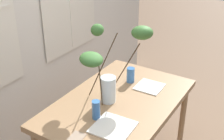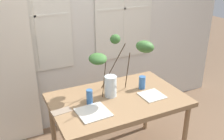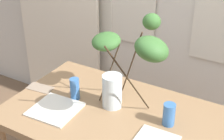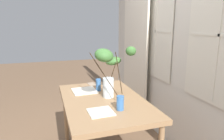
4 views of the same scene
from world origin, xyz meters
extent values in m
cube|color=beige|center=(0.00, 0.98, 1.43)|extent=(4.22, 0.12, 2.85)
cube|color=silver|center=(-0.56, 0.91, 1.46)|extent=(0.74, 0.01, 1.22)
cube|color=silver|center=(-0.56, 0.91, 1.46)|extent=(0.81, 0.01, 1.29)
cube|color=silver|center=(-0.56, 0.90, 1.46)|extent=(0.02, 0.01, 1.22)
cube|color=silver|center=(-0.56, 0.90, 1.46)|extent=(0.74, 0.01, 0.02)
cube|color=silver|center=(0.56, 0.91, 1.46)|extent=(0.74, 0.01, 1.22)
cube|color=silver|center=(0.56, 0.91, 1.46)|extent=(0.81, 0.01, 1.29)
cube|color=silver|center=(0.56, 0.90, 1.46)|extent=(0.02, 0.01, 1.22)
cube|color=silver|center=(0.56, 0.90, 1.46)|extent=(0.74, 0.01, 0.02)
cube|color=#93704C|center=(0.00, 0.00, 0.75)|extent=(1.30, 0.84, 0.05)
cylinder|color=#93704C|center=(0.59, -0.36, 0.36)|extent=(0.05, 0.05, 0.73)
cylinder|color=#93704C|center=(-0.59, 0.36, 0.36)|extent=(0.05, 0.05, 0.73)
cylinder|color=#93704C|center=(0.59, 0.36, 0.36)|extent=(0.05, 0.05, 0.73)
cylinder|color=silver|center=(-0.05, 0.07, 0.88)|extent=(0.12, 0.12, 0.21)
cylinder|color=silver|center=(-0.05, 0.07, 0.81)|extent=(0.11, 0.11, 0.07)
cylinder|color=#382819|center=(0.03, 0.17, 1.04)|extent=(0.21, 0.16, 0.51)
ellipsoid|color=#38662D|center=(0.10, 0.26, 1.29)|extent=(0.16, 0.16, 0.12)
cylinder|color=#382819|center=(0.10, 0.00, 1.04)|extent=(0.14, 0.30, 0.50)
ellipsoid|color=#38662D|center=(0.25, -0.06, 1.28)|extent=(0.24, 0.24, 0.18)
cylinder|color=#382819|center=(-0.09, 0.11, 0.97)|extent=(0.10, 0.10, 0.37)
ellipsoid|color=#38662D|center=(-0.14, 0.16, 1.16)|extent=(0.25, 0.26, 0.13)
cylinder|color=#386BAD|center=(-0.29, 0.02, 0.85)|extent=(0.06, 0.06, 0.15)
cylinder|color=#386BAD|center=(0.32, 0.07, 0.84)|extent=(0.07, 0.07, 0.14)
cube|color=silver|center=(-0.32, -0.15, 0.78)|extent=(0.29, 0.29, 0.01)
cube|color=silver|center=(0.32, -0.12, 0.78)|extent=(0.23, 0.23, 0.01)
cube|color=gray|center=(-0.57, 0.00, 0.78)|extent=(0.18, 0.11, 0.00)
camera|label=1|loc=(-1.77, -1.04, 2.09)|focal=48.59mm
camera|label=2|loc=(-1.03, -1.98, 2.03)|focal=41.44mm
camera|label=3|loc=(0.83, -1.42, 1.97)|focal=54.26mm
camera|label=4|loc=(2.01, -0.55, 1.56)|focal=33.17mm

